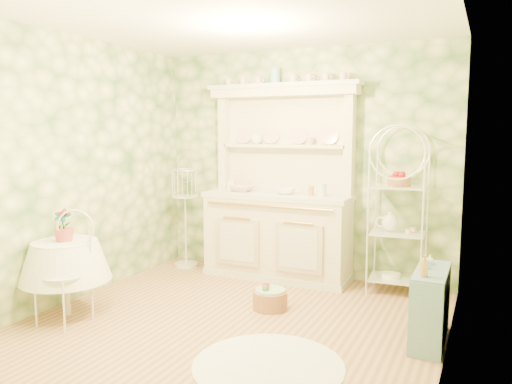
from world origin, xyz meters
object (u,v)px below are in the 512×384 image
at_px(kitchen_dresser, 278,182).
at_px(bakers_rack, 398,211).
at_px(cafe_chair, 63,272).
at_px(floor_basket, 270,299).
at_px(side_shelf, 430,309).
at_px(round_table, 66,278).
at_px(birdcage_stand, 185,208).

xyz_separation_m(kitchen_dresser, bakers_rack, (1.38, 0.02, -0.25)).
height_order(cafe_chair, floor_basket, cafe_chair).
bearing_deg(bakers_rack, side_shelf, -73.00).
height_order(side_shelf, cafe_chair, cafe_chair).
height_order(kitchen_dresser, floor_basket, kitchen_dresser).
height_order(kitchen_dresser, cafe_chair, kitchen_dresser).
relative_size(round_table, floor_basket, 2.29).
bearing_deg(side_shelf, bakers_rack, 117.31).
relative_size(side_shelf, cafe_chair, 0.68).
xyz_separation_m(bakers_rack, cafe_chair, (-2.56, -2.18, -0.41)).
bearing_deg(bakers_rack, birdcage_stand, 177.01).
distance_m(side_shelf, floor_basket, 1.52).
relative_size(bakers_rack, cafe_chair, 1.86).
xyz_separation_m(kitchen_dresser, birdcage_stand, (-1.25, -0.05, -0.38)).
height_order(birdcage_stand, floor_basket, birdcage_stand).
xyz_separation_m(bakers_rack, floor_basket, (-1.03, -1.05, -0.79)).
xyz_separation_m(round_table, birdcage_stand, (0.07, 1.94, 0.41)).
bearing_deg(cafe_chair, bakers_rack, 18.81).
height_order(bakers_rack, floor_basket, bakers_rack).
bearing_deg(birdcage_stand, cafe_chair, -88.01).
bearing_deg(bakers_rack, floor_basket, -138.88).
height_order(kitchen_dresser, bakers_rack, kitchen_dresser).
bearing_deg(side_shelf, floor_basket, 179.91).
distance_m(kitchen_dresser, side_shelf, 2.37).
xyz_separation_m(cafe_chair, birdcage_stand, (-0.07, 2.11, 0.28)).
xyz_separation_m(round_table, floor_basket, (1.69, 0.96, -0.26)).
bearing_deg(birdcage_stand, bakers_rack, 1.61).
relative_size(side_shelf, round_table, 0.92).
height_order(bakers_rack, birdcage_stand, bakers_rack).
bearing_deg(kitchen_dresser, cafe_chair, -118.66).
height_order(cafe_chair, birdcage_stand, birdcage_stand).
bearing_deg(kitchen_dresser, birdcage_stand, -177.57).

